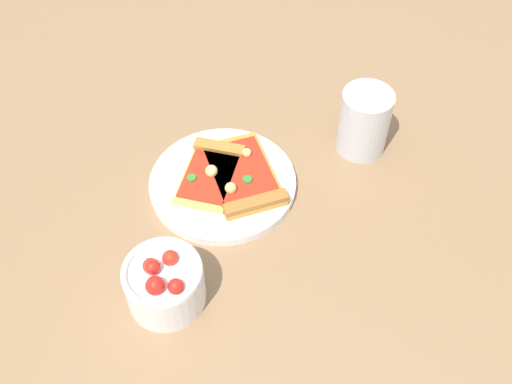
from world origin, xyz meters
name	(u,v)px	position (x,y,z in m)	size (l,w,h in m)	color
ground_plane	(237,180)	(0.00, 0.00, 0.00)	(2.40, 2.40, 0.00)	#93704C
plate	(223,183)	(0.02, -0.01, 0.01)	(0.23, 0.23, 0.01)	white
pizza_slice_near	(244,178)	(0.01, 0.02, 0.02)	(0.18, 0.18, 0.02)	gold
pizza_slice_far	(212,170)	(0.02, -0.03, 0.02)	(0.14, 0.11, 0.03)	#E5B256
salad_bowl	(164,283)	(0.23, 0.02, 0.04)	(0.10, 0.10, 0.08)	white
soda_glass	(364,123)	(-0.16, 0.14, 0.05)	(0.08, 0.08, 0.11)	silver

